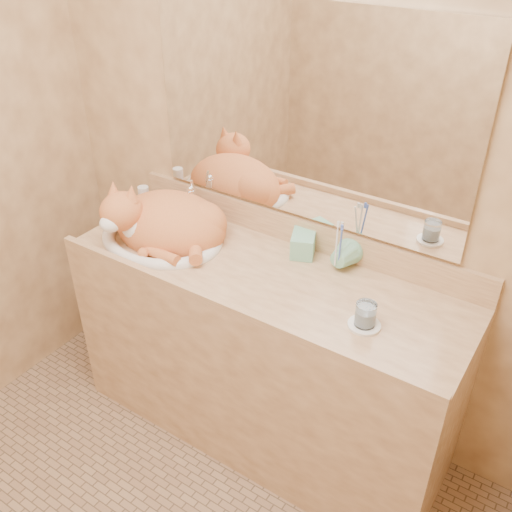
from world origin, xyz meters
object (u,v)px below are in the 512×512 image
Objects in this scene: vanity_counter at (263,356)px; soap_dispenser at (302,240)px; water_glass at (366,314)px; sink_basin at (160,222)px; toothbrush_cup at (337,262)px; cat at (163,220)px.

soap_dispenser reaches higher than vanity_counter.
soap_dispenser is at bearing 61.21° from vanity_counter.
sink_basin is at bearing 176.58° from water_glass.
vanity_counter is at bearing -141.07° from soap_dispenser.
sink_basin reaches higher than toothbrush_cup.
soap_dispenser is (0.08, 0.15, 0.53)m from vanity_counter.
cat reaches higher than water_glass.
water_glass is (0.37, -0.22, -0.05)m from soap_dispenser.
sink_basin is at bearing -177.68° from vanity_counter.
soap_dispenser is at bearing 148.96° from water_glass.
soap_dispenser is 0.16m from toothbrush_cup.
soap_dispenser is 0.44m from water_glass.
water_glass is (0.22, -0.23, 0.00)m from toothbrush_cup.
cat is 0.74m from toothbrush_cup.
toothbrush_cup is (0.23, 0.16, 0.48)m from vanity_counter.
sink_basin is 2.62× the size of soap_dispenser.
sink_basin is 4.89× the size of toothbrush_cup.
toothbrush_cup is at bearing 22.51° from sink_basin.
cat reaches higher than soap_dispenser.
cat is 0.59m from soap_dispenser.
sink_basin reaches higher than water_glass.
cat is at bearing 66.55° from sink_basin.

